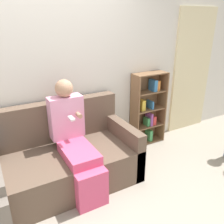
# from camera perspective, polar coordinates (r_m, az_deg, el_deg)

# --- Properties ---
(ground_plane) EXTENTS (14.00, 14.00, 0.00)m
(ground_plane) POSITION_cam_1_polar(r_m,az_deg,el_deg) (2.77, -6.61, -22.15)
(ground_plane) COLOR #9E9384
(back_wall) EXTENTS (10.00, 0.06, 2.55)m
(back_wall) POSITION_cam_1_polar(r_m,az_deg,el_deg) (3.07, -15.46, 8.89)
(back_wall) COLOR silver
(back_wall) RESTS_ON ground_plane
(curtain_panel) EXTENTS (0.82, 0.04, 2.09)m
(curtain_panel) POSITION_cam_1_polar(r_m,az_deg,el_deg) (4.39, 18.61, 9.13)
(curtain_panel) COLOR beige
(curtain_panel) RESTS_ON ground_plane
(couch) EXTENTS (1.95, 0.91, 0.95)m
(couch) POSITION_cam_1_polar(r_m,az_deg,el_deg) (2.98, -13.65, -11.72)
(couch) COLOR brown
(couch) RESTS_ON ground_plane
(adult_seated) EXTENTS (0.40, 0.86, 1.26)m
(adult_seated) POSITION_cam_1_polar(r_m,az_deg,el_deg) (2.79, -9.15, -5.79)
(adult_seated) COLOR #DB4C75
(adult_seated) RESTS_ON ground_plane
(bookshelf) EXTENTS (0.55, 0.24, 1.15)m
(bookshelf) POSITION_cam_1_polar(r_m,az_deg,el_deg) (3.81, 8.53, 0.80)
(bookshelf) COLOR brown
(bookshelf) RESTS_ON ground_plane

